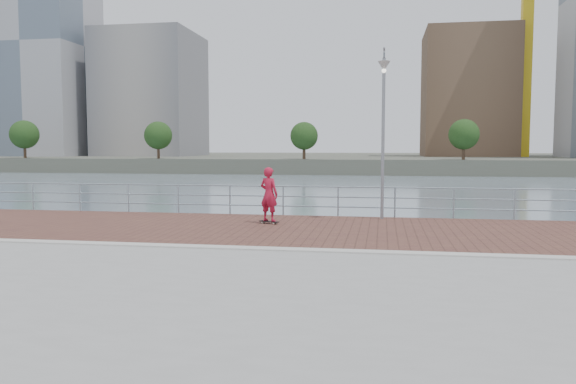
# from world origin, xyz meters

# --- Properties ---
(water) EXTENTS (400.00, 400.00, 0.00)m
(water) POSITION_xyz_m (0.00, 0.00, -2.00)
(water) COLOR slate
(water) RESTS_ON ground
(seawall) EXTENTS (40.00, 24.00, 2.00)m
(seawall) POSITION_xyz_m (0.00, -5.00, -1.00)
(seawall) COLOR gray
(seawall) RESTS_ON ground
(brick_lane) EXTENTS (40.00, 6.80, 0.02)m
(brick_lane) POSITION_xyz_m (0.00, 3.60, 0.01)
(brick_lane) COLOR brown
(brick_lane) RESTS_ON seawall
(curb) EXTENTS (40.00, 0.40, 0.06)m
(curb) POSITION_xyz_m (0.00, 0.00, 0.03)
(curb) COLOR #B7B5AD
(curb) RESTS_ON seawall
(far_shore) EXTENTS (320.00, 95.00, 2.50)m
(far_shore) POSITION_xyz_m (0.00, 122.50, -0.75)
(far_shore) COLOR #4C5142
(far_shore) RESTS_ON ground
(guardrail) EXTENTS (39.06, 0.06, 1.13)m
(guardrail) POSITION_xyz_m (0.00, 7.00, 0.69)
(guardrail) COLOR #8C9EA8
(guardrail) RESTS_ON brick_lane
(street_lamp) EXTENTS (0.41, 1.20, 5.68)m
(street_lamp) POSITION_xyz_m (2.62, 6.08, 4.04)
(street_lamp) COLOR gray
(street_lamp) RESTS_ON brick_lane
(skateboard) EXTENTS (0.73, 0.44, 0.08)m
(skateboard) POSITION_xyz_m (-1.08, 4.62, 0.08)
(skateboard) COLOR black
(skateboard) RESTS_ON brick_lane
(skateboarder) EXTENTS (0.77, 0.65, 1.79)m
(skateboarder) POSITION_xyz_m (-1.08, 4.62, 1.00)
(skateboarder) COLOR #B81835
(skateboarder) RESTS_ON skateboard
(skyline) EXTENTS (233.00, 41.00, 70.97)m
(skyline) POSITION_xyz_m (30.78, 104.26, 25.54)
(skyline) COLOR #ADA38E
(skyline) RESTS_ON far_shore
(shoreline_trees) EXTENTS (169.59, 5.00, 6.67)m
(shoreline_trees) POSITION_xyz_m (11.61, 77.00, 4.34)
(shoreline_trees) COLOR #473323
(shoreline_trees) RESTS_ON far_shore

